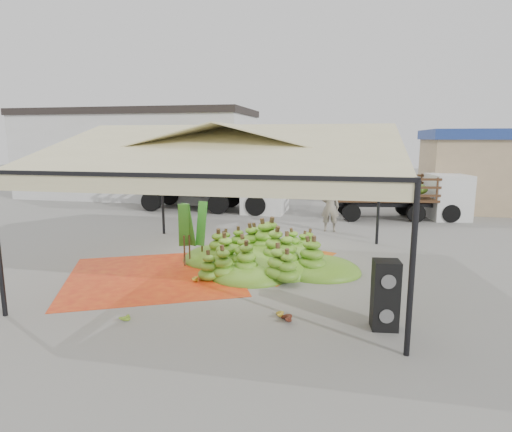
% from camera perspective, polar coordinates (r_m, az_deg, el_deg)
% --- Properties ---
extents(ground, '(90.00, 90.00, 0.00)m').
position_cam_1_polar(ground, '(12.09, -2.43, -7.29)').
color(ground, slate).
rests_on(ground, ground).
extents(canopy_tent, '(8.10, 8.10, 4.00)m').
position_cam_1_polar(canopy_tent, '(11.53, -2.55, 8.55)').
color(canopy_tent, black).
rests_on(canopy_tent, ground).
extents(building_white, '(14.30, 6.30, 5.40)m').
position_cam_1_polar(building_white, '(28.28, -15.28, 8.04)').
color(building_white, silver).
rests_on(building_white, ground).
extents(building_tan, '(6.30, 5.30, 4.10)m').
position_cam_1_polar(building_tan, '(25.23, 28.48, 5.48)').
color(building_tan, tan).
rests_on(building_tan, ground).
extents(tarp_left, '(5.85, 5.75, 0.01)m').
position_cam_1_polar(tarp_left, '(11.98, -13.41, -7.71)').
color(tarp_left, '#DE5514').
rests_on(tarp_left, ground).
extents(tarp_right, '(4.76, 4.86, 0.01)m').
position_cam_1_polar(tarp_right, '(13.27, 0.25, -5.64)').
color(tarp_right, orange).
rests_on(tarp_right, ground).
extents(banana_heap, '(6.90, 6.40, 1.19)m').
position_cam_1_polar(banana_heap, '(12.31, 2.05, -4.08)').
color(banana_heap, '#3B7718').
rests_on(banana_heap, ground).
extents(hand_yellow_a, '(0.53, 0.48, 0.20)m').
position_cam_1_polar(hand_yellow_a, '(11.27, -8.61, -8.19)').
color(hand_yellow_a, gold).
rests_on(hand_yellow_a, ground).
extents(hand_yellow_b, '(0.47, 0.42, 0.18)m').
position_cam_1_polar(hand_yellow_b, '(9.09, 2.70, -12.77)').
color(hand_yellow_b, gold).
rests_on(hand_yellow_b, ground).
extents(hand_red_a, '(0.48, 0.44, 0.18)m').
position_cam_1_polar(hand_red_a, '(10.15, 15.96, -10.65)').
color(hand_red_a, '#603316').
rests_on(hand_red_a, ground).
extents(hand_red_b, '(0.60, 0.55, 0.22)m').
position_cam_1_polar(hand_red_b, '(8.86, 3.55, -13.28)').
color(hand_red_b, '#502312').
rests_on(hand_red_b, ground).
extents(hand_green, '(0.41, 0.34, 0.18)m').
position_cam_1_polar(hand_green, '(9.35, -17.40, -12.58)').
color(hand_green, '#4F7117').
rests_on(hand_green, ground).
extents(hanging_bunches, '(1.74, 0.24, 0.20)m').
position_cam_1_polar(hanging_bunches, '(10.70, -3.93, 4.75)').
color(hanging_bunches, '#467017').
rests_on(hanging_bunches, ground).
extents(speaker_stack, '(0.54, 0.48, 1.37)m').
position_cam_1_polar(speaker_stack, '(8.73, 16.85, -10.04)').
color(speaker_stack, black).
rests_on(speaker_stack, ground).
extents(banana_leaves, '(0.96, 1.36, 3.70)m').
position_cam_1_polar(banana_leaves, '(12.85, -7.87, -6.31)').
color(banana_leaves, '#257E21').
rests_on(banana_leaves, ground).
extents(vendor, '(0.73, 0.48, 1.97)m').
position_cam_1_polar(vendor, '(17.15, 9.84, 1.21)').
color(vendor, gray).
rests_on(vendor, ground).
extents(truck_left, '(7.55, 2.77, 2.57)m').
position_cam_1_polar(truck_left, '(22.02, -4.94, 4.87)').
color(truck_left, '#4F311A').
rests_on(truck_left, ground).
extents(truck_right, '(6.19, 2.99, 2.04)m').
position_cam_1_polar(truck_right, '(20.81, 19.30, 3.11)').
color(truck_right, '#4C3319').
rests_on(truck_right, ground).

